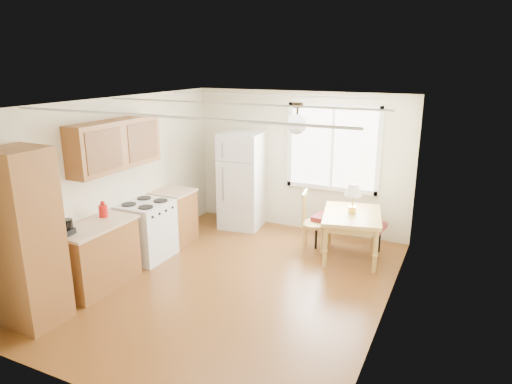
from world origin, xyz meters
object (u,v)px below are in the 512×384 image
Objects in this scene: refrigerator at (242,180)px; chair at (309,217)px; dining_table at (352,220)px; bench at (348,223)px.

refrigerator is 1.84× the size of chair.
chair is at bearing 165.48° from dining_table.
bench is (2.08, -0.30, -0.41)m from refrigerator.
dining_table is 0.71m from chair.
chair is (1.48, -0.50, -0.33)m from refrigerator.
dining_table is at bearing -58.68° from bench.
bench is at bearing 102.02° from dining_table.
dining_table is (2.19, -0.52, -0.26)m from refrigerator.
refrigerator is 1.48× the size of bench.
dining_table reaches higher than bench.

